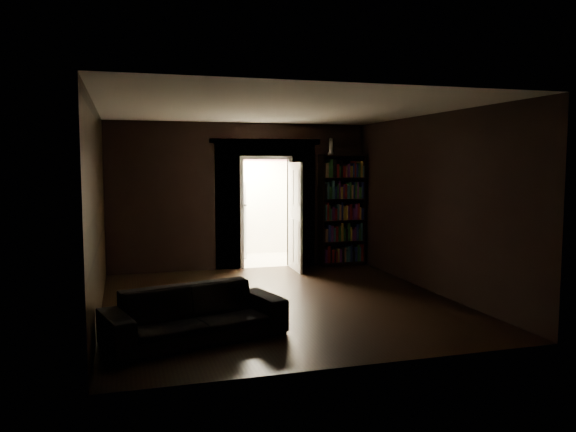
# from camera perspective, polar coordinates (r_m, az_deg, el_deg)

# --- Properties ---
(ground) EXTENTS (5.50, 5.50, 0.00)m
(ground) POSITION_cam_1_polar(r_m,az_deg,el_deg) (8.35, -0.90, -8.70)
(ground) COLOR black
(ground) RESTS_ON ground
(room_walls) EXTENTS (5.02, 5.61, 2.84)m
(room_walls) POSITION_cam_1_polar(r_m,az_deg,el_deg) (9.14, -2.77, 3.19)
(room_walls) COLOR black
(room_walls) RESTS_ON ground
(kitchen_alcove) EXTENTS (2.20, 1.80, 2.60)m
(kitchen_alcove) POSITION_cam_1_polar(r_m,az_deg,el_deg) (12.00, -3.54, 1.45)
(kitchen_alcove) COLOR #B9B2A1
(kitchen_alcove) RESTS_ON ground
(sofa) EXTENTS (2.22, 1.40, 0.79)m
(sofa) POSITION_cam_1_polar(r_m,az_deg,el_deg) (6.63, -9.41, -8.98)
(sofa) COLOR black
(sofa) RESTS_ON ground
(bookshelf) EXTENTS (0.95, 0.62, 2.20)m
(bookshelf) POSITION_cam_1_polar(r_m,az_deg,el_deg) (11.20, 5.49, 0.59)
(bookshelf) COLOR black
(bookshelf) RESTS_ON ground
(refrigerator) EXTENTS (0.81, 0.75, 1.65)m
(refrigerator) POSITION_cam_1_polar(r_m,az_deg,el_deg) (12.15, -6.28, -0.35)
(refrigerator) COLOR white
(refrigerator) RESTS_ON ground
(door) EXTENTS (0.08, 0.85, 2.05)m
(door) POSITION_cam_1_polar(r_m,az_deg,el_deg) (10.62, 0.74, -0.05)
(door) COLOR white
(door) RESTS_ON ground
(figurine) EXTENTS (0.11, 0.11, 0.32)m
(figurine) POSITION_cam_1_polar(r_m,az_deg,el_deg) (11.05, 4.37, 7.07)
(figurine) COLOR white
(figurine) RESTS_ON bookshelf
(bottles) EXTENTS (0.72, 0.18, 0.29)m
(bottles) POSITION_cam_1_polar(r_m,az_deg,el_deg) (12.01, -6.10, 4.22)
(bottles) COLOR black
(bottles) RESTS_ON refrigerator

